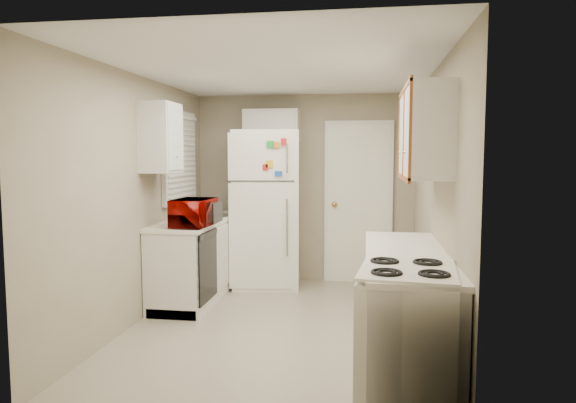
# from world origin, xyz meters

# --- Properties ---
(floor) EXTENTS (3.80, 3.80, 0.00)m
(floor) POSITION_xyz_m (0.00, 0.00, 0.00)
(floor) COLOR #B1A88D
(floor) RESTS_ON ground
(ceiling) EXTENTS (3.80, 3.80, 0.00)m
(ceiling) POSITION_xyz_m (0.00, 0.00, 2.40)
(ceiling) COLOR white
(ceiling) RESTS_ON floor
(wall_left) EXTENTS (3.80, 3.80, 0.00)m
(wall_left) POSITION_xyz_m (-1.40, 0.00, 1.20)
(wall_left) COLOR tan
(wall_left) RESTS_ON floor
(wall_right) EXTENTS (3.80, 3.80, 0.00)m
(wall_right) POSITION_xyz_m (1.40, 0.00, 1.20)
(wall_right) COLOR tan
(wall_right) RESTS_ON floor
(wall_back) EXTENTS (2.80, 2.80, 0.00)m
(wall_back) POSITION_xyz_m (0.00, 1.90, 1.20)
(wall_back) COLOR tan
(wall_back) RESTS_ON floor
(wall_front) EXTENTS (2.80, 2.80, 0.00)m
(wall_front) POSITION_xyz_m (0.00, -1.90, 1.20)
(wall_front) COLOR tan
(wall_front) RESTS_ON floor
(left_counter) EXTENTS (0.60, 1.80, 0.90)m
(left_counter) POSITION_xyz_m (-1.10, 0.90, 0.45)
(left_counter) COLOR silver
(left_counter) RESTS_ON floor
(dishwasher) EXTENTS (0.03, 0.58, 0.72)m
(dishwasher) POSITION_xyz_m (-0.81, 0.30, 0.49)
(dishwasher) COLOR black
(dishwasher) RESTS_ON floor
(sink) EXTENTS (0.54, 0.74, 0.16)m
(sink) POSITION_xyz_m (-1.10, 1.05, 0.86)
(sink) COLOR gray
(sink) RESTS_ON left_counter
(microwave) EXTENTS (0.52, 0.31, 0.34)m
(microwave) POSITION_xyz_m (-0.94, 0.28, 1.05)
(microwave) COLOR #7A0300
(microwave) RESTS_ON left_counter
(soap_bottle) EXTENTS (0.09, 0.10, 0.18)m
(soap_bottle) POSITION_xyz_m (-1.15, 1.54, 1.00)
(soap_bottle) COLOR white
(soap_bottle) RESTS_ON left_counter
(window_blinds) EXTENTS (0.10, 0.98, 1.08)m
(window_blinds) POSITION_xyz_m (-1.36, 1.05, 1.60)
(window_blinds) COLOR silver
(window_blinds) RESTS_ON wall_left
(upper_cabinet_left) EXTENTS (0.30, 0.45, 0.70)m
(upper_cabinet_left) POSITION_xyz_m (-1.25, 0.22, 1.80)
(upper_cabinet_left) COLOR silver
(upper_cabinet_left) RESTS_ON wall_left
(refrigerator) EXTENTS (0.88, 0.86, 1.92)m
(refrigerator) POSITION_xyz_m (-0.42, 1.52, 0.96)
(refrigerator) COLOR white
(refrigerator) RESTS_ON floor
(cabinet_over_fridge) EXTENTS (0.70, 0.30, 0.40)m
(cabinet_over_fridge) POSITION_xyz_m (-0.40, 1.75, 2.00)
(cabinet_over_fridge) COLOR silver
(cabinet_over_fridge) RESTS_ON wall_back
(interior_door) EXTENTS (0.86, 0.06, 2.08)m
(interior_door) POSITION_xyz_m (0.70, 1.86, 1.02)
(interior_door) COLOR white
(interior_door) RESTS_ON floor
(right_counter) EXTENTS (0.60, 2.00, 0.90)m
(right_counter) POSITION_xyz_m (1.10, -0.80, 0.45)
(right_counter) COLOR silver
(right_counter) RESTS_ON floor
(stove) EXTENTS (0.66, 0.79, 0.88)m
(stove) POSITION_xyz_m (1.07, -1.43, 0.44)
(stove) COLOR white
(stove) RESTS_ON floor
(upper_cabinet_right) EXTENTS (0.30, 1.20, 0.70)m
(upper_cabinet_right) POSITION_xyz_m (1.25, -0.50, 1.80)
(upper_cabinet_right) COLOR silver
(upper_cabinet_right) RESTS_ON wall_right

